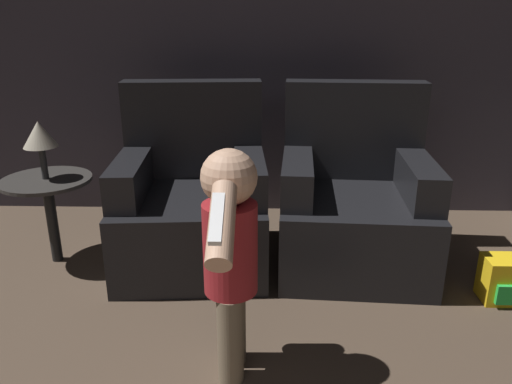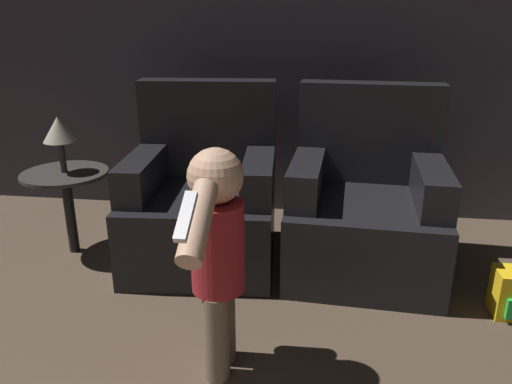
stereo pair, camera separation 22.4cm
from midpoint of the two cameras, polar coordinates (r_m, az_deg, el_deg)
The scene contains 6 objects.
wall_back at distance 3.46m, azimuth -0.27°, elevation 18.84°, with size 8.40×0.05×2.60m.
armchair_left at distance 2.87m, azimuth -3.78°, elevation -1.10°, with size 0.86×0.88×0.99m.
armchair_right at distance 2.84m, azimuth 14.57°, elevation -1.93°, with size 0.85×0.87×0.99m.
person_toddler at distance 1.84m, azimuth -1.00°, elevation -6.47°, with size 0.20×0.63×0.92m.
side_table at distance 3.04m, azimuth -18.94°, elevation 0.77°, with size 0.49×0.49×0.50m.
lamp at distance 2.96m, azimuth -19.63°, elevation 6.61°, with size 0.18×0.18×0.32m.
Camera 2 is at (0.58, 1.08, 1.36)m, focal length 35.00 mm.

